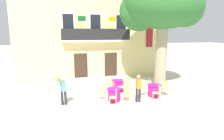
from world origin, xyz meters
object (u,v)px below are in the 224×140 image
at_px(cafe_chair_middle_3, 157,92).
at_px(cafe_chair_near_tree_2, 102,92).
at_px(ground_planter_left, 59,81).
at_px(cafe_chair_front_0, 113,81).
at_px(plane_tree, 162,8).
at_px(cafe_chair_near_tree_0, 127,93).
at_px(cafe_table_near_tree, 114,94).
at_px(cafe_chair_front_2, 122,86).
at_px(pedestrian_near_entrance, 63,89).
at_px(cafe_chair_middle_2, 142,88).
at_px(pedestrian_mid_plaza, 138,87).
at_px(cafe_chair_near_tree_3, 114,96).
at_px(cafe_chair_near_tree_1, 115,89).
at_px(cafe_chair_middle_1, 151,85).
at_px(cafe_chair_front_3, 128,83).
at_px(cafe_chair_middle_0, 166,88).
at_px(cafe_table_front, 118,85).
at_px(cafe_chair_front_1, 108,84).
at_px(cafe_table_middle, 154,90).

bearing_deg(cafe_chair_middle_3, cafe_chair_near_tree_2, 165.62).
bearing_deg(ground_planter_left, cafe_chair_front_0, -23.28).
xyz_separation_m(plane_tree, cafe_chair_near_tree_0, (-3.11, -2.03, -5.11)).
distance_m(cafe_table_near_tree, cafe_chair_near_tree_2, 0.77).
xyz_separation_m(cafe_chair_front_2, pedestrian_near_entrance, (-3.77, -1.09, 0.37)).
xyz_separation_m(cafe_chair_near_tree_0, cafe_chair_middle_2, (1.23, 0.62, 0.00)).
distance_m(ground_planter_left, pedestrian_mid_plaza, 6.65).
bearing_deg(plane_tree, cafe_chair_near_tree_3, -148.19).
xyz_separation_m(cafe_chair_middle_3, cafe_chair_front_0, (-1.83, 3.21, 0.00)).
bearing_deg(cafe_chair_front_2, cafe_chair_near_tree_3, -119.32).
height_order(cafe_chair_near_tree_2, cafe_chair_front_0, same).
relative_size(cafe_chair_near_tree_1, ground_planter_left, 1.48).
height_order(cafe_chair_near_tree_0, cafe_chair_middle_1, same).
bearing_deg(ground_planter_left, cafe_chair_front_2, -37.73).
distance_m(cafe_chair_near_tree_3, cafe_chair_middle_1, 3.42).
distance_m(cafe_table_near_tree, ground_planter_left, 5.38).
bearing_deg(cafe_table_near_tree, cafe_chair_middle_1, 18.17).
bearing_deg(cafe_chair_middle_1, ground_planter_left, 150.48).
xyz_separation_m(cafe_chair_near_tree_3, cafe_chair_middle_1, (3.00, 1.65, 0.00)).
distance_m(cafe_chair_front_3, ground_planter_left, 5.35).
bearing_deg(cafe_table_near_tree, cafe_chair_front_2, 52.93).
relative_size(cafe_chair_middle_2, cafe_chair_front_3, 1.00).
relative_size(cafe_chair_middle_0, cafe_chair_middle_3, 1.00).
bearing_deg(cafe_table_front, ground_planter_left, 149.01).
bearing_deg(pedestrian_near_entrance, cafe_chair_near_tree_1, 11.23).
height_order(cafe_chair_middle_3, cafe_chair_front_0, same).
height_order(cafe_chair_near_tree_0, cafe_chair_front_3, same).
height_order(cafe_chair_middle_2, cafe_chair_front_1, same).
relative_size(cafe_chair_near_tree_0, pedestrian_mid_plaza, 0.56).
height_order(cafe_chair_middle_0, pedestrian_mid_plaza, pedestrian_mid_plaza).
bearing_deg(cafe_table_middle, cafe_table_near_tree, -176.05).
height_order(plane_tree, cafe_chair_front_2, plane_tree).
relative_size(cafe_chair_near_tree_0, cafe_chair_front_0, 1.00).
relative_size(cafe_chair_front_2, pedestrian_near_entrance, 0.57).
bearing_deg(cafe_chair_middle_0, pedestrian_mid_plaza, -163.98).
height_order(plane_tree, cafe_chair_near_tree_3, plane_tree).
bearing_deg(cafe_chair_near_tree_1, cafe_chair_front_1, 99.72).
xyz_separation_m(cafe_chair_middle_1, ground_planter_left, (-6.01, 3.40, -0.18)).
bearing_deg(cafe_chair_near_tree_3, cafe_chair_middle_3, 3.79).
height_order(cafe_chair_near_tree_3, cafe_chair_front_0, same).
xyz_separation_m(cafe_chair_near_tree_1, cafe_chair_middle_3, (2.25, -1.26, 0.00)).
xyz_separation_m(cafe_table_middle, cafe_chair_middle_3, (-0.16, -0.74, 0.14)).
height_order(cafe_table_middle, cafe_chair_front_1, cafe_chair_front_1).
bearing_deg(cafe_chair_near_tree_1, cafe_chair_middle_3, -29.28).
distance_m(cafe_chair_near_tree_3, cafe_chair_front_3, 3.16).
bearing_deg(pedestrian_near_entrance, cafe_table_middle, 1.03).
bearing_deg(cafe_chair_near_tree_2, cafe_chair_middle_1, 10.52).
bearing_deg(cafe_chair_middle_2, cafe_chair_near_tree_0, -153.14).
height_order(cafe_chair_front_0, pedestrian_mid_plaza, pedestrian_mid_plaza).
xyz_separation_m(cafe_chair_middle_2, ground_planter_left, (-5.13, 3.99, -0.18)).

